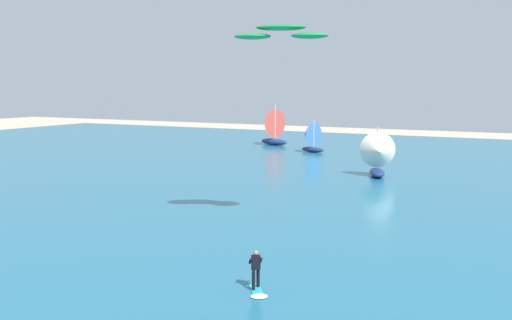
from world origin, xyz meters
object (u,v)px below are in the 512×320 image
Objects in this scene: kitesurfer at (256,277)px; sailboat_trailing at (310,137)px; sailboat_mid_left at (378,154)px; sailboat_far_right at (271,126)px; kite at (281,33)px.

kitesurfer is 51.90m from sailboat_trailing.
sailboat_mid_left is 0.82× the size of sailboat_far_right.
sailboat_mid_left reaches higher than kitesurfer.
sailboat_trailing is at bearing 110.08° from kitesurfer.
sailboat_far_right is (-22.49, 44.70, -8.73)m from kite.
sailboat_far_right reaches higher than sailboat_trailing.
sailboat_trailing is at bearing 110.10° from kite.
kitesurfer is at bearing -69.92° from sailboat_trailing.
sailboat_mid_left is (-0.76, 22.32, -9.19)m from kite.
kitesurfer is 0.47× the size of sailboat_trailing.
sailboat_trailing reaches higher than kitesurfer.
kite is (-3.62, 9.95, 10.67)m from kitesurfer.
kite reaches higher than kitesurfer.
sailboat_far_right reaches higher than kitesurfer.
sailboat_mid_left is (-4.38, 32.27, 1.49)m from kitesurfer.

